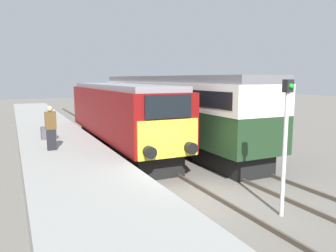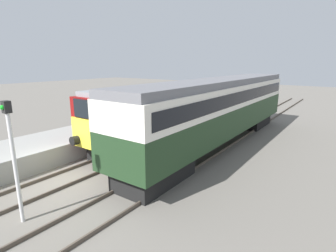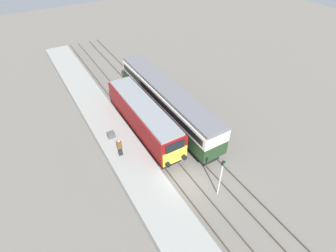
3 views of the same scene
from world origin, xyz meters
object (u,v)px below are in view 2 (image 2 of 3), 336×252
object	(u,v)px
signal_post	(13,153)
luggage_crate	(125,115)
passenger_carriage	(220,106)
person_on_platform	(93,111)
locomotive	(165,110)

from	to	relation	value
signal_post	luggage_crate	bearing A→B (deg)	117.83
passenger_carriage	signal_post	xyz separation A→B (m)	(-1.70, -11.27, -0.13)
person_on_platform	signal_post	size ratio (longest dim) A/B	0.47
passenger_carriage	person_on_platform	bearing A→B (deg)	-152.16
passenger_carriage	luggage_crate	world-z (taller)	passenger_carriage
passenger_carriage	signal_post	distance (m)	11.39
person_on_platform	signal_post	bearing A→B (deg)	-53.44
luggage_crate	passenger_carriage	bearing A→B (deg)	8.72
locomotive	luggage_crate	xyz separation A→B (m)	(-3.67, 0.02, -0.73)
signal_post	luggage_crate	xyz separation A→B (m)	(-5.37, 10.18, -1.05)
locomotive	luggage_crate	size ratio (longest dim) A/B	17.89
luggage_crate	locomotive	bearing A→B (deg)	-0.33
locomotive	luggage_crate	world-z (taller)	locomotive
locomotive	passenger_carriage	xyz separation A→B (m)	(3.40, 1.11, 0.45)
locomotive	signal_post	distance (m)	10.31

